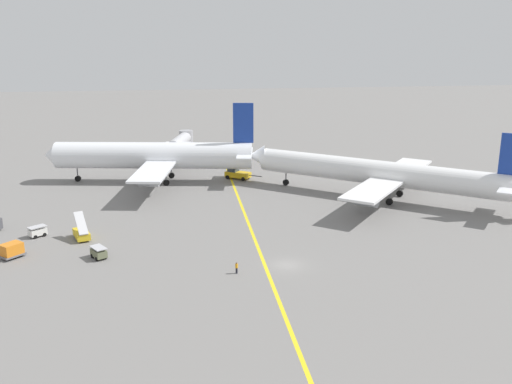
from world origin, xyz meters
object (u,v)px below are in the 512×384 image
at_px(ground_crew_wing_walker_right, 237,268).
at_px(airliner_being_pushed, 381,174).
at_px(gse_baggage_cart_near_cluster, 38,231).
at_px(gse_container_dolly_flat, 12,250).
at_px(pushback_tug, 237,174).
at_px(airliner_at_gate_left, 156,156).
at_px(jet_bridge, 181,140).
at_px(gse_stair_truck_yellow, 81,233).
at_px(gse_baggage_cart_trailing, 99,253).

bearing_deg(ground_crew_wing_walker_right, airliner_being_pushed, 43.85).
height_order(gse_baggage_cart_near_cluster, gse_container_dolly_flat, gse_container_dolly_flat).
bearing_deg(gse_baggage_cart_near_cluster, pushback_tug, 42.04).
height_order(airliner_at_gate_left, pushback_tug, airliner_at_gate_left).
distance_m(airliner_at_gate_left, ground_crew_wing_walker_right, 54.41).
xyz_separation_m(gse_baggage_cart_near_cluster, jet_bridge, (25.37, 60.92, 3.53)).
bearing_deg(gse_container_dolly_flat, gse_stair_truck_yellow, 36.08).
xyz_separation_m(airliner_at_gate_left, pushback_tug, (18.02, -0.22, -4.69)).
relative_size(gse_container_dolly_flat, jet_bridge, 0.22).
bearing_deg(gse_stair_truck_yellow, airliner_being_pushed, 14.40).
relative_size(airliner_being_pushed, gse_container_dolly_flat, 12.19).
bearing_deg(jet_bridge, airliner_being_pushed, -53.00).
relative_size(ground_crew_wing_walker_right, jet_bridge, 0.09).
bearing_deg(gse_stair_truck_yellow, jet_bridge, 73.85).
relative_size(gse_baggage_cart_near_cluster, jet_bridge, 0.18).
xyz_separation_m(pushback_tug, ground_crew_wing_walker_right, (-7.38, -52.90, -0.37)).
xyz_separation_m(airliner_being_pushed, pushback_tug, (-25.62, 21.20, -3.93)).
bearing_deg(gse_stair_truck_yellow, gse_baggage_cart_trailing, -68.43).
bearing_deg(gse_container_dolly_flat, ground_crew_wing_walker_right, -19.60).
bearing_deg(gse_container_dolly_flat, airliner_being_pushed, 17.84).
bearing_deg(gse_container_dolly_flat, jet_bridge, 68.71).
height_order(airliner_being_pushed, pushback_tug, airliner_being_pushed).
relative_size(gse_stair_truck_yellow, gse_baggage_cart_trailing, 1.57).
bearing_deg(gse_baggage_cart_trailing, pushback_tug, 59.41).
relative_size(airliner_at_gate_left, gse_container_dolly_flat, 12.68).
bearing_deg(gse_container_dolly_flat, gse_baggage_cart_near_cluster, 78.48).
xyz_separation_m(gse_stair_truck_yellow, ground_crew_wing_walker_right, (22.26, -17.51, -0.21)).
bearing_deg(gse_baggage_cart_trailing, jet_bridge, 78.38).
relative_size(gse_stair_truck_yellow, gse_container_dolly_flat, 1.29).
bearing_deg(pushback_tug, jet_bridge, 112.14).
xyz_separation_m(airliner_being_pushed, gse_baggage_cart_trailing, (-51.76, -23.02, -4.25)).
distance_m(pushback_tug, gse_container_dolly_flat, 56.83).
distance_m(gse_stair_truck_yellow, ground_crew_wing_walker_right, 28.32).
bearing_deg(pushback_tug, gse_stair_truck_yellow, -129.94).
height_order(airliner_being_pushed, jet_bridge, airliner_being_pushed).
distance_m(gse_container_dolly_flat, jet_bridge, 74.84).
xyz_separation_m(gse_stair_truck_yellow, gse_container_dolly_flat, (-8.84, -6.44, 0.15)).
bearing_deg(jet_bridge, airliner_at_gate_left, -103.63).
relative_size(gse_stair_truck_yellow, jet_bridge, 0.28).
xyz_separation_m(pushback_tug, gse_baggage_cart_trailing, (-26.14, -44.22, -0.33)).
distance_m(gse_container_dolly_flat, ground_crew_wing_walker_right, 33.01).
distance_m(airliner_at_gate_left, pushback_tug, 18.62).
distance_m(gse_stair_truck_yellow, gse_baggage_cart_trailing, 9.50).
bearing_deg(airliner_at_gate_left, pushback_tug, -0.70).
bearing_deg(pushback_tug, airliner_being_pushed, -39.60).
height_order(airliner_at_gate_left, jet_bridge, airliner_at_gate_left).
height_order(pushback_tug, ground_crew_wing_walker_right, pushback_tug).
relative_size(gse_baggage_cart_trailing, gse_baggage_cart_near_cluster, 1.01).
distance_m(airliner_being_pushed, gse_stair_truck_yellow, 57.19).
distance_m(airliner_being_pushed, jet_bridge, 61.40).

